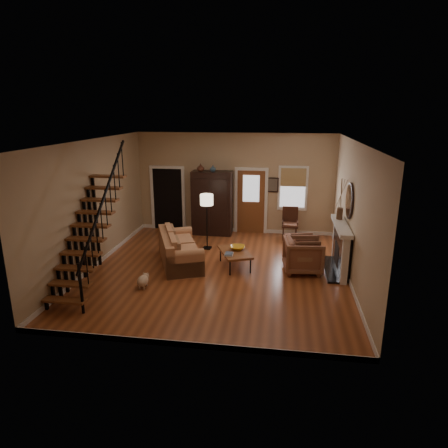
# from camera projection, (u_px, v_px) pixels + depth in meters

# --- Properties ---
(room) EXTENTS (7.00, 7.33, 3.30)m
(room) POSITION_uv_depth(u_px,v_px,m) (213.00, 199.00, 11.63)
(room) COLOR #984C26
(room) RESTS_ON ground
(staircase) EXTENTS (0.94, 2.80, 3.20)m
(staircase) POSITION_uv_depth(u_px,v_px,m) (87.00, 220.00, 9.02)
(staircase) COLOR brown
(staircase) RESTS_ON ground
(fireplace) EXTENTS (0.33, 1.95, 2.30)m
(fireplace) POSITION_uv_depth(u_px,v_px,m) (342.00, 243.00, 10.14)
(fireplace) COLOR black
(fireplace) RESTS_ON ground
(armoire) EXTENTS (1.30, 0.60, 2.10)m
(armoire) POSITION_uv_depth(u_px,v_px,m) (212.00, 203.00, 13.11)
(armoire) COLOR black
(armoire) RESTS_ON ground
(vase_a) EXTENTS (0.24, 0.24, 0.25)m
(vase_a) POSITION_uv_depth(u_px,v_px,m) (201.00, 168.00, 12.74)
(vase_a) COLOR #4C2619
(vase_a) RESTS_ON armoire
(vase_b) EXTENTS (0.20, 0.20, 0.21)m
(vase_b) POSITION_uv_depth(u_px,v_px,m) (213.00, 168.00, 12.69)
(vase_b) COLOR #334C60
(vase_b) RESTS_ON armoire
(sofa) EXTENTS (1.69, 2.39, 0.82)m
(sofa) POSITION_uv_depth(u_px,v_px,m) (180.00, 249.00, 10.72)
(sofa) COLOR tan
(sofa) RESTS_ON ground
(coffee_table) EXTENTS (1.07, 1.32, 0.44)m
(coffee_table) POSITION_uv_depth(u_px,v_px,m) (235.00, 259.00, 10.51)
(coffee_table) COLOR brown
(coffee_table) RESTS_ON ground
(bowl) EXTENTS (0.39, 0.39, 0.10)m
(bowl) POSITION_uv_depth(u_px,v_px,m) (238.00, 248.00, 10.57)
(bowl) COLOR gold
(bowl) RESTS_ON coffee_table
(books) EXTENTS (0.21, 0.29, 0.05)m
(books) POSITION_uv_depth(u_px,v_px,m) (229.00, 254.00, 10.17)
(books) COLOR beige
(books) RESTS_ON coffee_table
(armchair_left) EXTENTS (1.05, 1.02, 0.87)m
(armchair_left) POSITION_uv_depth(u_px,v_px,m) (303.00, 255.00, 10.16)
(armchair_left) COLOR brown
(armchair_left) RESTS_ON ground
(armchair_right) EXTENTS (0.97, 0.95, 0.75)m
(armchair_right) POSITION_uv_depth(u_px,v_px,m) (302.00, 249.00, 10.78)
(armchair_right) COLOR brown
(armchair_right) RESTS_ON ground
(floor_lamp) EXTENTS (0.41, 0.41, 1.66)m
(floor_lamp) POSITION_uv_depth(u_px,v_px,m) (207.00, 222.00, 11.73)
(floor_lamp) COLOR black
(floor_lamp) RESTS_ON ground
(side_chair) EXTENTS (0.54, 0.54, 1.02)m
(side_chair) POSITION_uv_depth(u_px,v_px,m) (290.00, 224.00, 12.72)
(side_chair) COLOR #3C1E13
(side_chair) RESTS_ON ground
(dog) EXTENTS (0.25, 0.43, 0.31)m
(dog) POSITION_uv_depth(u_px,v_px,m) (143.00, 282.00, 9.29)
(dog) COLOR beige
(dog) RESTS_ON ground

